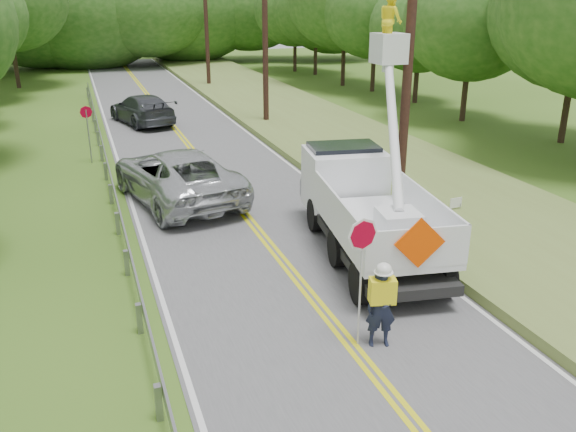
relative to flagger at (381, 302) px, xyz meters
name	(u,v)px	position (x,y,z in m)	size (l,w,h in m)	color
ground	(398,404)	(-0.57, -1.85, -1.03)	(140.00, 140.00, 0.00)	#355617
road	(220,184)	(-0.57, 12.15, -1.02)	(7.20, 96.00, 0.03)	#535355
guardrail	(109,174)	(-4.58, 13.05, -0.47)	(0.18, 48.00, 0.77)	gray
utility_poles	(313,34)	(4.43, 15.16, 4.24)	(1.60, 43.30, 10.00)	black
tall_grass_verge	(384,164)	(6.53, 12.15, -0.88)	(7.00, 96.00, 0.30)	olive
treeline_right	(432,11)	(15.30, 23.32, 4.89)	(10.94, 51.31, 10.64)	#332319
treeline_horizon	(111,8)	(-1.30, 54.53, 4.47)	(55.48, 14.20, 11.84)	#224E16
flagger	(381,302)	(0.00, 0.00, 0.00)	(1.12, 0.56, 2.82)	#191E33
bucket_truck	(361,188)	(2.13, 5.39, 0.56)	(4.05, 7.45, 6.98)	black
suv_silver	(177,175)	(-2.40, 10.71, -0.08)	(3.06, 6.64, 1.84)	#BABEC1
suv_darkgrey	(142,109)	(-2.05, 24.67, -0.20)	(2.26, 5.57, 1.62)	#3D4147
stop_sign_permanent	(88,126)	(-5.11, 17.01, 0.61)	(0.52, 0.16, 2.47)	gray
yard_sign	(456,204)	(5.87, 5.98, -0.54)	(0.47, 0.09, 0.69)	white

